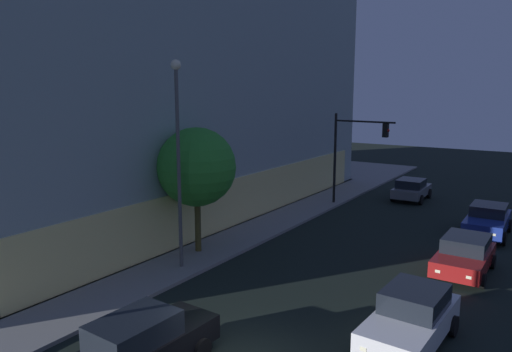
{
  "coord_description": "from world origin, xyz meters",
  "views": [
    {
      "loc": [
        -10.28,
        -7.34,
        7.87
      ],
      "look_at": [
        6.97,
        3.95,
        4.21
      ],
      "focal_mm": 33.65,
      "sensor_mm": 36.0,
      "label": 1
    }
  ],
  "objects_px": {
    "car_red": "(464,255)",
    "car_white": "(411,318)",
    "traffic_light_far_corner": "(353,145)",
    "car_grey": "(411,189)",
    "car_blue": "(487,220)",
    "sidewalk_tree": "(197,167)",
    "street_lamp_sidewalk": "(178,142)",
    "modern_building": "(112,57)",
    "car_black": "(142,345)"
  },
  "relations": [
    {
      "from": "car_blue",
      "to": "street_lamp_sidewalk",
      "type": "bearing_deg",
      "value": 141.09
    },
    {
      "from": "car_white",
      "to": "car_blue",
      "type": "xyz_separation_m",
      "value": [
        14.05,
        -0.27,
        -0.02
      ]
    },
    {
      "from": "sidewalk_tree",
      "to": "car_blue",
      "type": "xyz_separation_m",
      "value": [
        11.12,
        -11.38,
        -3.44
      ]
    },
    {
      "from": "car_grey",
      "to": "modern_building",
      "type": "bearing_deg",
      "value": 123.79
    },
    {
      "from": "sidewalk_tree",
      "to": "street_lamp_sidewalk",
      "type": "bearing_deg",
      "value": -160.19
    },
    {
      "from": "sidewalk_tree",
      "to": "car_black",
      "type": "bearing_deg",
      "value": -148.82
    },
    {
      "from": "car_blue",
      "to": "car_grey",
      "type": "height_order",
      "value": "car_blue"
    },
    {
      "from": "car_red",
      "to": "car_grey",
      "type": "relative_size",
      "value": 1.06
    },
    {
      "from": "traffic_light_far_corner",
      "to": "car_blue",
      "type": "height_order",
      "value": "traffic_light_far_corner"
    },
    {
      "from": "street_lamp_sidewalk",
      "to": "sidewalk_tree",
      "type": "height_order",
      "value": "street_lamp_sidewalk"
    },
    {
      "from": "modern_building",
      "to": "traffic_light_far_corner",
      "type": "distance_m",
      "value": 17.64
    },
    {
      "from": "car_black",
      "to": "car_blue",
      "type": "distance_m",
      "value": 20.77
    },
    {
      "from": "car_red",
      "to": "car_blue",
      "type": "distance_m",
      "value": 6.64
    },
    {
      "from": "car_blue",
      "to": "car_red",
      "type": "bearing_deg",
      "value": 179.88
    },
    {
      "from": "car_black",
      "to": "car_white",
      "type": "xyz_separation_m",
      "value": [
        5.81,
        -5.83,
        -0.03
      ]
    },
    {
      "from": "car_black",
      "to": "car_grey",
      "type": "relative_size",
      "value": 1.13
    },
    {
      "from": "car_blue",
      "to": "traffic_light_far_corner",
      "type": "bearing_deg",
      "value": 76.97
    },
    {
      "from": "modern_building",
      "to": "car_blue",
      "type": "xyz_separation_m",
      "value": [
        5.35,
        -23.7,
        -9.32
      ]
    },
    {
      "from": "street_lamp_sidewalk",
      "to": "car_red",
      "type": "xyz_separation_m",
      "value": [
        6.54,
        -10.63,
        -4.91
      ]
    },
    {
      "from": "street_lamp_sidewalk",
      "to": "car_black",
      "type": "bearing_deg",
      "value": -145.76
    },
    {
      "from": "sidewalk_tree",
      "to": "car_red",
      "type": "xyz_separation_m",
      "value": [
        4.48,
        -11.37,
        -3.49
      ]
    },
    {
      "from": "car_white",
      "to": "car_grey",
      "type": "bearing_deg",
      "value": 15.45
    },
    {
      "from": "car_blue",
      "to": "modern_building",
      "type": "bearing_deg",
      "value": 102.73
    },
    {
      "from": "car_blue",
      "to": "car_grey",
      "type": "distance_m",
      "value": 8.83
    },
    {
      "from": "street_lamp_sidewalk",
      "to": "car_white",
      "type": "relative_size",
      "value": 1.94
    },
    {
      "from": "car_blue",
      "to": "car_grey",
      "type": "relative_size",
      "value": 1.14
    },
    {
      "from": "modern_building",
      "to": "car_red",
      "type": "distance_m",
      "value": 25.51
    },
    {
      "from": "sidewalk_tree",
      "to": "car_grey",
      "type": "relative_size",
      "value": 1.47
    },
    {
      "from": "sidewalk_tree",
      "to": "car_black",
      "type": "relative_size",
      "value": 1.31
    },
    {
      "from": "car_grey",
      "to": "traffic_light_far_corner",
      "type": "bearing_deg",
      "value": 147.56
    },
    {
      "from": "traffic_light_far_corner",
      "to": "car_grey",
      "type": "distance_m",
      "value": 6.35
    },
    {
      "from": "traffic_light_far_corner",
      "to": "sidewalk_tree",
      "type": "bearing_deg",
      "value": 168.93
    },
    {
      "from": "street_lamp_sidewalk",
      "to": "traffic_light_far_corner",
      "type": "bearing_deg",
      "value": -6.87
    },
    {
      "from": "car_black",
      "to": "traffic_light_far_corner",
      "type": "bearing_deg",
      "value": 7.05
    },
    {
      "from": "traffic_light_far_corner",
      "to": "car_grey",
      "type": "relative_size",
      "value": 1.52
    },
    {
      "from": "car_white",
      "to": "car_red",
      "type": "relative_size",
      "value": 1.07
    },
    {
      "from": "traffic_light_far_corner",
      "to": "car_grey",
      "type": "bearing_deg",
      "value": -32.44
    },
    {
      "from": "traffic_light_far_corner",
      "to": "car_blue",
      "type": "distance_m",
      "value": 9.66
    },
    {
      "from": "modern_building",
      "to": "car_grey",
      "type": "height_order",
      "value": "modern_building"
    },
    {
      "from": "traffic_light_far_corner",
      "to": "street_lamp_sidewalk",
      "type": "distance_m",
      "value": 15.39
    },
    {
      "from": "car_red",
      "to": "street_lamp_sidewalk",
      "type": "bearing_deg",
      "value": 121.6
    },
    {
      "from": "car_black",
      "to": "car_grey",
      "type": "height_order",
      "value": "car_black"
    },
    {
      "from": "car_black",
      "to": "sidewalk_tree",
      "type": "bearing_deg",
      "value": 31.18
    },
    {
      "from": "modern_building",
      "to": "car_grey",
      "type": "relative_size",
      "value": 8.21
    },
    {
      "from": "traffic_light_far_corner",
      "to": "car_red",
      "type": "xyz_separation_m",
      "value": [
        -8.68,
        -8.79,
        -3.47
      ]
    },
    {
      "from": "car_white",
      "to": "car_red",
      "type": "height_order",
      "value": "car_white"
    },
    {
      "from": "street_lamp_sidewalk",
      "to": "car_blue",
      "type": "height_order",
      "value": "street_lamp_sidewalk"
    },
    {
      "from": "traffic_light_far_corner",
      "to": "street_lamp_sidewalk",
      "type": "bearing_deg",
      "value": 173.13
    },
    {
      "from": "car_red",
      "to": "car_white",
      "type": "bearing_deg",
      "value": 178.01
    },
    {
      "from": "car_grey",
      "to": "car_red",
      "type": "bearing_deg",
      "value": -155.71
    }
  ]
}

